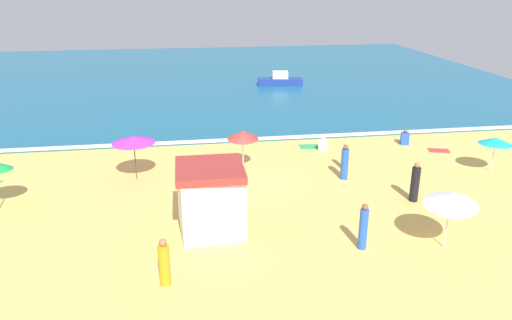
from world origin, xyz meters
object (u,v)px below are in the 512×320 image
beach_umbrella_6 (496,141)px  beachgoer_2 (415,183)px  beach_umbrella_5 (243,135)px  beachgoer_0 (405,138)px  beachgoer_6 (323,144)px  lifeguard_cabana (211,198)px  beach_umbrella_1 (451,199)px  small_boat_0 (280,80)px  beachgoer_1 (345,163)px  beachgoer_5 (346,156)px  beachgoer_3 (363,227)px  beachgoer_4 (164,263)px  beach_umbrella_0 (133,140)px

beach_umbrella_6 → beachgoer_2: size_ratio=1.24×
beach_umbrella_5 → beachgoer_0: (10.33, 2.71, -1.52)m
beachgoer_0 → beachgoer_6: beachgoer_0 is taller
beachgoer_0 → beachgoer_6: (-5.28, -0.39, -0.03)m
lifeguard_cabana → beach_umbrella_1: bearing=-17.1°
beach_umbrella_5 → small_boat_0: size_ratio=0.51×
beachgoer_1 → beachgoer_2: size_ratio=0.98×
lifeguard_cabana → beachgoer_2: bearing=8.6°
beach_umbrella_1 → beachgoer_1: 7.35m
beachgoer_5 → small_boat_0: bearing=88.0°
beachgoer_3 → beachgoer_2: bearing=44.1°
lifeguard_cabana → beach_umbrella_1: (8.64, -2.66, 0.60)m
beach_umbrella_1 → beachgoer_5: beach_umbrella_1 is taller
beachgoer_4 → lifeguard_cabana: bearing=63.5°
beach_umbrella_0 → small_boat_0: 24.37m
beachgoer_3 → beachgoer_5: size_ratio=1.18×
lifeguard_cabana → beachgoer_4: bearing=-116.5°
beach_umbrella_0 → beachgoer_3: beach_umbrella_0 is taller
beach_umbrella_1 → beachgoer_0: beach_umbrella_1 is taller
beach_umbrella_6 → beachgoer_6: bearing=149.4°
beachgoer_2 → beachgoer_4: beachgoer_2 is taller
beach_umbrella_6 → beach_umbrella_1: bearing=-132.8°
beach_umbrella_0 → beachgoer_2: (12.74, -4.50, -1.24)m
beachgoer_5 → beachgoer_0: bearing=35.5°
beach_umbrella_1 → beachgoer_3: beach_umbrella_1 is taller
beachgoer_3 → beach_umbrella_1: bearing=-7.0°
beachgoer_6 → beachgoer_2: bearing=-73.6°
beachgoer_2 → small_boat_0: (-1.10, 25.85, -0.34)m
beachgoer_2 → small_boat_0: size_ratio=0.44×
beachgoer_2 → beach_umbrella_1: bearing=-99.6°
beachgoer_6 → beach_umbrella_1: bearing=-82.6°
beachgoer_2 → beach_umbrella_6: bearing=26.0°
beach_umbrella_5 → beachgoer_0: bearing=14.7°
beachgoer_4 → beachgoer_1: bearing=42.2°
beach_umbrella_1 → beach_umbrella_0: bearing=144.5°
beach_umbrella_1 → beachgoer_4: size_ratio=1.63×
beachgoer_0 → beachgoer_6: 5.29m
beach_umbrella_0 → beachgoer_4: 9.68m
beach_umbrella_5 → beach_umbrella_6: size_ratio=0.94×
beachgoer_6 → beach_umbrella_6: bearing=-30.6°
beach_umbrella_6 → beachgoer_4: size_ratio=1.37×
beachgoer_0 → beachgoer_5: 6.11m
beach_umbrella_0 → beachgoer_1: 10.59m
beachgoer_3 → beachgoer_6: 11.19m
beachgoer_0 → beachgoer_5: size_ratio=0.61×
beachgoer_4 → beachgoer_5: 13.00m
beach_umbrella_5 → beachgoer_4: 10.78m
beach_umbrella_1 → small_boat_0: size_ratio=0.65×
lifeguard_cabana → beachgoer_3: (5.52, -2.28, -0.53)m
lifeguard_cabana → beach_umbrella_1: lifeguard_cabana is taller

